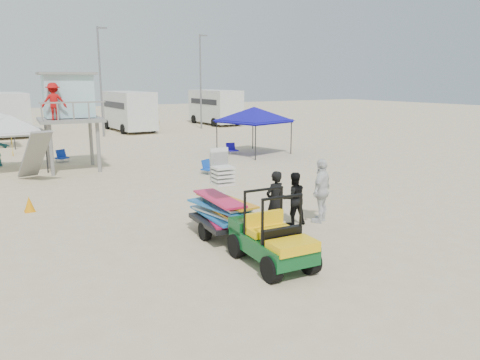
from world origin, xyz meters
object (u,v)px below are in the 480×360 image
man_left (275,201)px  utility_cart (272,232)px  canopy_blue (254,109)px  lifeguard_tower (67,100)px  surf_trailer (222,206)px

man_left → utility_cart: bearing=44.8°
utility_cart → canopy_blue: canopy_blue is taller
lifeguard_tower → canopy_blue: 10.12m
utility_cart → surf_trailer: bearing=89.9°
lifeguard_tower → canopy_blue: (10.09, -0.41, -0.75)m
man_left → lifeguard_tower: (-2.91, 12.56, 2.44)m
surf_trailer → canopy_blue: 14.80m
surf_trailer → canopy_blue: size_ratio=0.62×
utility_cart → surf_trailer: size_ratio=0.96×
man_left → canopy_blue: (7.18, 12.15, 1.69)m
surf_trailer → man_left: bearing=-11.2°
utility_cart → surf_trailer: 2.33m
surf_trailer → lifeguard_tower: size_ratio=0.54×
man_left → surf_trailer: bearing=-19.6°
utility_cart → surf_trailer: (0.00, 2.33, 0.08)m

